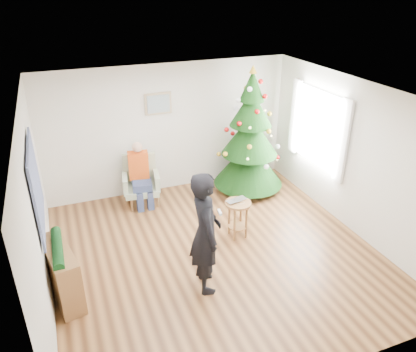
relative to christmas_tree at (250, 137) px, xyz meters
name	(u,v)px	position (x,y,z in m)	size (l,w,h in m)	color
floor	(216,253)	(-1.48, -1.84, -1.16)	(5.00, 5.00, 0.00)	brown
ceiling	(217,95)	(-1.48, -1.84, 1.44)	(5.00, 5.00, 0.00)	white
wall_back	(169,129)	(-1.48, 0.66, 0.14)	(5.00, 5.00, 0.00)	silver
wall_front	(314,290)	(-1.48, -4.34, 0.14)	(5.00, 5.00, 0.00)	silver
wall_left	(37,213)	(-3.98, -1.84, 0.14)	(5.00, 5.00, 0.00)	silver
wall_right	(353,157)	(1.02, -1.84, 0.14)	(5.00, 5.00, 0.00)	silver
window_panel	(318,128)	(0.99, -0.84, 0.34)	(0.04, 1.30, 1.40)	white
curtains	(317,128)	(0.96, -0.84, 0.34)	(0.05, 1.75, 1.50)	white
christmas_tree	(250,137)	(0.00, 0.00, 0.00)	(1.43, 1.43, 2.58)	#3F2816
stool	(238,219)	(-0.95, -1.52, -0.82)	(0.44, 0.44, 0.66)	brown
laptop	(238,202)	(-0.95, -1.52, -0.49)	(0.36, 0.23, 0.03)	silver
armchair	(141,187)	(-2.22, 0.22, -0.81)	(0.76, 0.72, 0.96)	#9AAA89
seated_person	(140,174)	(-2.23, 0.17, -0.52)	(0.42, 0.58, 1.26)	navy
standing_man	(205,233)	(-1.91, -2.49, -0.26)	(0.66, 0.43, 1.81)	black
game_controller	(220,212)	(-1.72, -2.52, 0.04)	(0.04, 0.13, 0.04)	white
console	(62,274)	(-3.81, -2.01, -0.76)	(0.30, 1.00, 0.80)	brown
garland	(57,248)	(-3.81, -2.01, -0.34)	(0.14, 0.14, 0.90)	black
tapestry	(36,186)	(-3.94, -1.54, 0.39)	(0.03, 1.50, 1.15)	black
framed_picture	(158,104)	(-1.68, 0.62, 0.69)	(0.52, 0.05, 0.42)	tan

